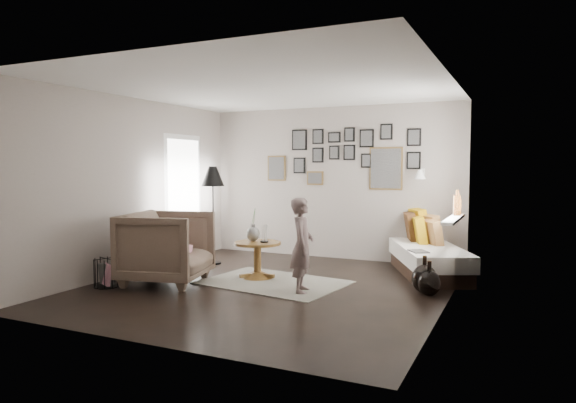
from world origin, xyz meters
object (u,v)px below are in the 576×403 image
at_px(vase, 253,231).
at_px(armchair, 167,247).
at_px(magazine_basket, 106,273).
at_px(floor_lamp, 213,180).
at_px(demijohn_small, 429,283).
at_px(demijohn_large, 424,279).
at_px(child, 302,245).
at_px(daybed, 430,254).
at_px(pedestal_table, 257,261).

height_order(vase, armchair, vase).
height_order(vase, magazine_basket, vase).
bearing_deg(floor_lamp, demijohn_small, -10.33).
xyz_separation_m(vase, magazine_basket, (-1.49, -1.31, -0.48)).
xyz_separation_m(armchair, demijohn_large, (3.29, 0.90, -0.31)).
distance_m(armchair, child, 1.90).
bearing_deg(vase, child, -27.24).
bearing_deg(daybed, floor_lamp, 166.89).
relative_size(pedestal_table, magazine_basket, 1.75).
relative_size(floor_lamp, child, 1.32).
xyz_separation_m(magazine_basket, demijohn_small, (3.95, 1.30, -0.02)).
distance_m(floor_lamp, demijohn_large, 3.70).
distance_m(daybed, floor_lamp, 3.57).
height_order(vase, floor_lamp, floor_lamp).
bearing_deg(pedestal_table, floor_lamp, 150.72).
bearing_deg(demijohn_small, child, -161.80).
relative_size(demijohn_large, child, 0.39).
distance_m(magazine_basket, demijohn_large, 4.12).
bearing_deg(demijohn_large, magazine_basket, -159.86).
height_order(magazine_basket, demijohn_small, demijohn_small).
bearing_deg(demijohn_large, pedestal_table, -176.86).
height_order(armchair, floor_lamp, floor_lamp).
bearing_deg(magazine_basket, demijohn_small, 18.22).
height_order(pedestal_table, demijohn_small, pedestal_table).
distance_m(vase, demijohn_large, 2.43).
height_order(pedestal_table, floor_lamp, floor_lamp).
xyz_separation_m(daybed, child, (-1.28, -1.81, 0.31)).
bearing_deg(armchair, magazine_basket, 118.33).
distance_m(demijohn_small, child, 1.62).
distance_m(pedestal_table, armchair, 1.27).
bearing_deg(armchair, child, -94.94).
bearing_deg(pedestal_table, armchair, -142.00).
xyz_separation_m(demijohn_large, child, (-1.41, -0.61, 0.42)).
bearing_deg(demijohn_small, vase, 179.68).
bearing_deg(vase, floor_lamp, 149.73).
height_order(vase, demijohn_small, vase).
xyz_separation_m(demijohn_large, demijohn_small, (0.08, -0.12, -0.02)).
xyz_separation_m(pedestal_table, demijohn_large, (2.30, 0.13, -0.06)).
bearing_deg(daybed, vase, -174.41).
height_order(pedestal_table, magazine_basket, pedestal_table).
distance_m(daybed, demijohn_small, 1.35).
bearing_deg(floor_lamp, magazine_basket, -101.73).
relative_size(pedestal_table, vase, 1.40).
relative_size(demijohn_small, child, 0.36).
relative_size(pedestal_table, daybed, 0.33).
distance_m(demijohn_large, demijohn_small, 0.14).
height_order(floor_lamp, magazine_basket, floor_lamp).
bearing_deg(floor_lamp, child, -28.86).
height_order(daybed, armchair, armchair).
bearing_deg(magazine_basket, vase, 41.43).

